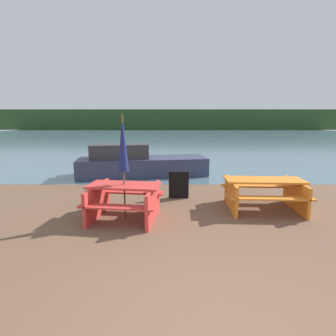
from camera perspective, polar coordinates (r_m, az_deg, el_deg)
water at (r=33.60m, az=0.75°, el=6.95°), size 60.00×50.00×0.00m
far_treeline at (r=53.53m, az=0.50°, el=10.48°), size 80.00×1.60×4.00m
picnic_table_red at (r=5.86m, az=-9.36°, el=-6.49°), size 1.71×1.57×0.77m
picnic_table_orange at (r=6.75m, az=20.14°, el=-4.70°), size 1.89×1.46×0.75m
umbrella_navy at (r=5.63m, az=-9.73°, el=5.15°), size 0.23×0.23×2.27m
boat at (r=10.23m, az=-6.37°, el=0.98°), size 5.07×2.27×1.23m
signboard at (r=7.25m, az=2.40°, el=-3.70°), size 0.55×0.08×0.75m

